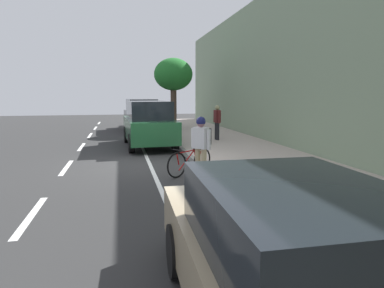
{
  "coord_description": "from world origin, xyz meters",
  "views": [
    {
      "loc": [
        -0.84,
        -10.46,
        2.24
      ],
      "look_at": [
        1.06,
        -1.89,
        0.92
      ],
      "focal_mm": 30.3,
      "sensor_mm": 36.0,
      "label": 1
    }
  ],
  "objects_px": {
    "street_tree_mid_block": "(173,75)",
    "bicycle_at_curb": "(190,161)",
    "parked_suv_green_second": "(148,123)",
    "parked_sedan_tan_nearest": "(294,270)",
    "parked_suv_black_mid": "(141,114)",
    "cyclist_with_backpack": "(201,141)",
    "pedestrian_on_phone": "(217,120)",
    "fire_hydrant": "(297,197)"
  },
  "relations": [
    {
      "from": "parked_suv_green_second",
      "to": "parked_sedan_tan_nearest",
      "type": "bearing_deg",
      "value": -88.98
    },
    {
      "from": "bicycle_at_curb",
      "to": "street_tree_mid_block",
      "type": "relative_size",
      "value": 0.35
    },
    {
      "from": "parked_suv_green_second",
      "to": "parked_suv_black_mid",
      "type": "relative_size",
      "value": 0.99
    },
    {
      "from": "pedestrian_on_phone",
      "to": "fire_hydrant",
      "type": "bearing_deg",
      "value": -99.39
    },
    {
      "from": "fire_hydrant",
      "to": "parked_suv_black_mid",
      "type": "bearing_deg",
      "value": 95.05
    },
    {
      "from": "parked_suv_green_second",
      "to": "bicycle_at_curb",
      "type": "distance_m",
      "value": 5.52
    },
    {
      "from": "parked_suv_black_mid",
      "to": "fire_hydrant",
      "type": "xyz_separation_m",
      "value": [
        1.46,
        -16.48,
        -0.44
      ]
    },
    {
      "from": "parked_suv_green_second",
      "to": "fire_hydrant",
      "type": "relative_size",
      "value": 5.69
    },
    {
      "from": "bicycle_at_curb",
      "to": "parked_sedan_tan_nearest",
      "type": "bearing_deg",
      "value": -94.28
    },
    {
      "from": "street_tree_mid_block",
      "to": "pedestrian_on_phone",
      "type": "height_order",
      "value": "street_tree_mid_block"
    },
    {
      "from": "parked_sedan_tan_nearest",
      "to": "fire_hydrant",
      "type": "height_order",
      "value": "parked_sedan_tan_nearest"
    },
    {
      "from": "parked_sedan_tan_nearest",
      "to": "cyclist_with_backpack",
      "type": "xyz_separation_m",
      "value": [
        0.7,
        6.03,
        0.27
      ]
    },
    {
      "from": "cyclist_with_backpack",
      "to": "pedestrian_on_phone",
      "type": "relative_size",
      "value": 1.04
    },
    {
      "from": "fire_hydrant",
      "to": "parked_suv_green_second",
      "type": "bearing_deg",
      "value": 99.41
    },
    {
      "from": "pedestrian_on_phone",
      "to": "parked_suv_green_second",
      "type": "bearing_deg",
      "value": -174.96
    },
    {
      "from": "parked_suv_green_second",
      "to": "cyclist_with_backpack",
      "type": "bearing_deg",
      "value": -81.14
    },
    {
      "from": "parked_suv_black_mid",
      "to": "cyclist_with_backpack",
      "type": "relative_size",
      "value": 2.86
    },
    {
      "from": "bicycle_at_curb",
      "to": "fire_hydrant",
      "type": "distance_m",
      "value": 4.26
    },
    {
      "from": "street_tree_mid_block",
      "to": "bicycle_at_curb",
      "type": "bearing_deg",
      "value": -96.86
    },
    {
      "from": "parked_suv_green_second",
      "to": "fire_hydrant",
      "type": "height_order",
      "value": "parked_suv_green_second"
    },
    {
      "from": "street_tree_mid_block",
      "to": "fire_hydrant",
      "type": "relative_size",
      "value": 5.09
    },
    {
      "from": "parked_sedan_tan_nearest",
      "to": "fire_hydrant",
      "type": "xyz_separation_m",
      "value": [
        1.38,
        2.3,
        -0.17
      ]
    },
    {
      "from": "parked_sedan_tan_nearest",
      "to": "bicycle_at_curb",
      "type": "height_order",
      "value": "parked_sedan_tan_nearest"
    },
    {
      "from": "parked_sedan_tan_nearest",
      "to": "pedestrian_on_phone",
      "type": "height_order",
      "value": "pedestrian_on_phone"
    },
    {
      "from": "parked_sedan_tan_nearest",
      "to": "fire_hydrant",
      "type": "bearing_deg",
      "value": 59.09
    },
    {
      "from": "parked_suv_green_second",
      "to": "cyclist_with_backpack",
      "type": "relative_size",
      "value": 2.84
    },
    {
      "from": "cyclist_with_backpack",
      "to": "fire_hydrant",
      "type": "bearing_deg",
      "value": -79.72
    },
    {
      "from": "parked_suv_green_second",
      "to": "street_tree_mid_block",
      "type": "bearing_deg",
      "value": 69.45
    },
    {
      "from": "parked_suv_black_mid",
      "to": "bicycle_at_curb",
      "type": "distance_m",
      "value": 12.35
    },
    {
      "from": "bicycle_at_curb",
      "to": "pedestrian_on_phone",
      "type": "relative_size",
      "value": 0.91
    },
    {
      "from": "pedestrian_on_phone",
      "to": "fire_hydrant",
      "type": "height_order",
      "value": "pedestrian_on_phone"
    },
    {
      "from": "parked_suv_black_mid",
      "to": "cyclist_with_backpack",
      "type": "height_order",
      "value": "parked_suv_black_mid"
    },
    {
      "from": "parked_sedan_tan_nearest",
      "to": "bicycle_at_curb",
      "type": "relative_size",
      "value": 3.0
    },
    {
      "from": "parked_sedan_tan_nearest",
      "to": "parked_suv_black_mid",
      "type": "xyz_separation_m",
      "value": [
        -0.08,
        18.79,
        0.27
      ]
    },
    {
      "from": "bicycle_at_curb",
      "to": "pedestrian_on_phone",
      "type": "distance_m",
      "value": 6.3
    },
    {
      "from": "parked_suv_black_mid",
      "to": "pedestrian_on_phone",
      "type": "xyz_separation_m",
      "value": [
        3.09,
        -6.6,
        0.05
      ]
    },
    {
      "from": "bicycle_at_curb",
      "to": "street_tree_mid_block",
      "type": "xyz_separation_m",
      "value": [
        1.29,
        10.75,
        3.04
      ]
    },
    {
      "from": "parked_sedan_tan_nearest",
      "to": "cyclist_with_backpack",
      "type": "relative_size",
      "value": 2.64
    },
    {
      "from": "parked_suv_black_mid",
      "to": "cyclist_with_backpack",
      "type": "distance_m",
      "value": 12.78
    },
    {
      "from": "bicycle_at_curb",
      "to": "fire_hydrant",
      "type": "height_order",
      "value": "fire_hydrant"
    },
    {
      "from": "parked_sedan_tan_nearest",
      "to": "bicycle_at_curb",
      "type": "xyz_separation_m",
      "value": [
        0.48,
        6.47,
        -0.37
      ]
    },
    {
      "from": "fire_hydrant",
      "to": "bicycle_at_curb",
      "type": "bearing_deg",
      "value": 102.14
    }
  ]
}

